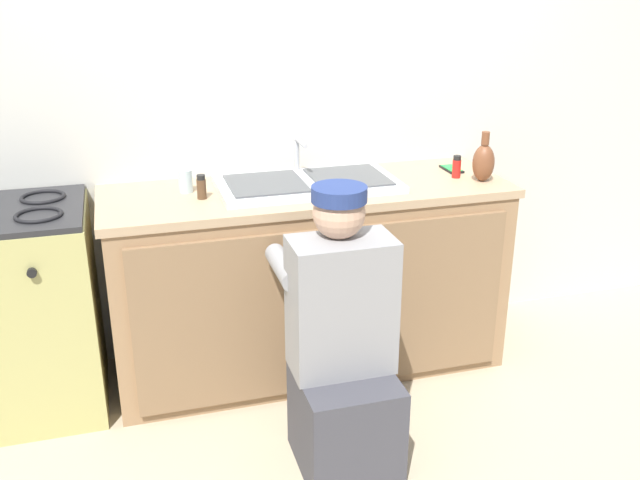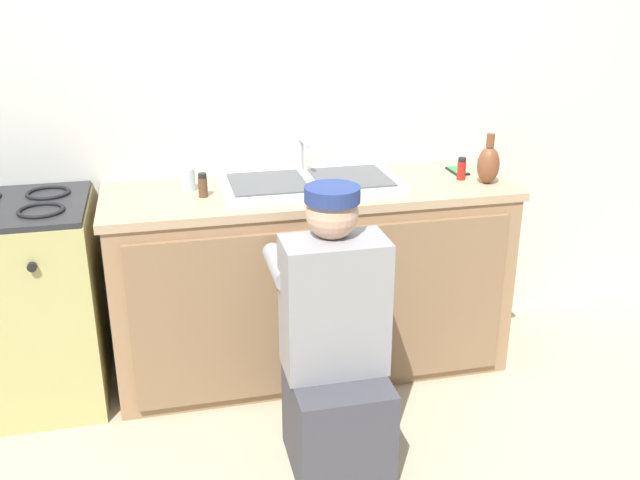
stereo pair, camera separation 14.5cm
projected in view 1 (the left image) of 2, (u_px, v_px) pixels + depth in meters
The scene contains 12 objects.
ground_plane at pixel (326, 394), 3.25m from camera, with size 12.00×12.00×0.00m, color tan.
back_wall at pixel (288, 96), 3.38m from camera, with size 6.00×0.10×2.50m, color silver.
counter_cabinet at pixel (309, 283), 3.35m from camera, with size 1.79×0.62×0.86m.
countertop at pixel (308, 191), 3.20m from camera, with size 1.83×0.62×0.04m, color tan.
sink_double_basin at pixel (307, 183), 3.19m from camera, with size 0.80×0.44×0.19m.
stove_range at pixel (21, 311), 3.02m from camera, with size 0.62×0.62×0.92m.
plumber_person at pixel (342, 355), 2.67m from camera, with size 0.42×0.61×1.10m.
spice_bottle_red at pixel (457, 167), 3.32m from camera, with size 0.04×0.04×0.10m.
water_glass at pixel (186, 181), 3.11m from camera, with size 0.06×0.06×0.10m.
spice_bottle_pepper at pixel (201, 187), 3.02m from camera, with size 0.04×0.04×0.10m.
cell_phone at pixel (451, 169), 3.46m from camera, with size 0.07×0.14×0.01m.
vase_decorative at pixel (484, 162), 3.26m from camera, with size 0.10×0.10×0.23m.
Camera 1 is at (-0.80, -2.66, 1.83)m, focal length 40.00 mm.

